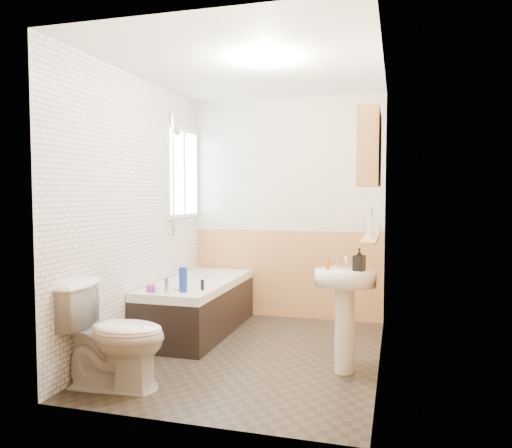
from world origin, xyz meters
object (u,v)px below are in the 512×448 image
(toilet, at_px, (114,335))
(pine_shelf, at_px, (373,235))
(bathtub, at_px, (198,305))
(medicine_cabinet, at_px, (369,149))
(sink, at_px, (345,299))

(toilet, height_order, pine_shelf, pine_shelf)
(bathtub, distance_m, toilet, 1.54)
(bathtub, distance_m, pine_shelf, 2.03)
(bathtub, relative_size, toilet, 2.08)
(toilet, distance_m, medicine_cabinet, 2.38)
(medicine_cabinet, bearing_deg, pine_shelf, 80.02)
(sink, distance_m, pine_shelf, 0.57)
(toilet, relative_size, pine_shelf, 0.51)
(pine_shelf, distance_m, medicine_cabinet, 0.70)
(toilet, bearing_deg, bathtub, -5.17)
(sink, height_order, medicine_cabinet, medicine_cabinet)
(toilet, bearing_deg, medicine_cabinet, -69.94)
(toilet, xyz_separation_m, medicine_cabinet, (1.77, 0.79, 1.38))
(bathtub, distance_m, sink, 1.77)
(medicine_cabinet, bearing_deg, bathtub, 156.93)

